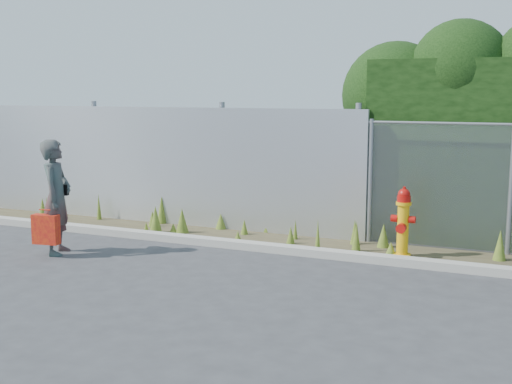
{
  "coord_description": "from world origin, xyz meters",
  "views": [
    {
      "loc": [
        3.42,
        -7.29,
        2.49
      ],
      "look_at": [
        -0.3,
        1.4,
        1.0
      ],
      "focal_mm": 45.0,
      "sensor_mm": 36.0,
      "label": 1
    }
  ],
  "objects": [
    {
      "name": "ground",
      "position": [
        0.0,
        0.0,
        0.0
      ],
      "size": [
        80.0,
        80.0,
        0.0
      ],
      "primitive_type": "plane",
      "color": "#363639",
      "rests_on": "ground"
    },
    {
      "name": "curb",
      "position": [
        0.0,
        1.8,
        0.06
      ],
      "size": [
        16.0,
        0.22,
        0.12
      ],
      "primitive_type": "cube",
      "color": "#A19C91",
      "rests_on": "ground"
    },
    {
      "name": "weed_strip",
      "position": [
        -0.34,
        2.48,
        0.11
      ],
      "size": [
        16.0,
        1.32,
        0.53
      ],
      "color": "#433A26",
      "rests_on": "ground"
    },
    {
      "name": "corrugated_fence",
      "position": [
        -3.25,
        3.01,
        1.1
      ],
      "size": [
        8.5,
        0.21,
        2.3
      ],
      "color": "silver",
      "rests_on": "ground"
    },
    {
      "name": "fire_hydrant",
      "position": [
        1.74,
        2.24,
        0.53
      ],
      "size": [
        0.36,
        0.32,
        1.08
      ],
      "rotation": [
        0.0,
        0.0,
        -0.0
      ],
      "color": "#F6B30C",
      "rests_on": "ground"
    },
    {
      "name": "woman",
      "position": [
        -3.2,
        0.4,
        0.88
      ],
      "size": [
        0.62,
        0.75,
        1.77
      ],
      "primitive_type": "imported",
      "rotation": [
        0.0,
        0.0,
        1.93
      ],
      "color": "#10655D",
      "rests_on": "ground"
    },
    {
      "name": "red_tote_bag",
      "position": [
        -3.22,
        0.15,
        0.43
      ],
      "size": [
        0.41,
        0.15,
        0.53
      ],
      "rotation": [
        0.0,
        0.0,
        0.15
      ],
      "color": "#A40913"
    },
    {
      "name": "black_shoulder_bag",
      "position": [
        -3.22,
        0.53,
        0.98
      ],
      "size": [
        0.22,
        0.09,
        0.17
      ],
      "rotation": [
        0.0,
        0.0,
        0.35
      ],
      "color": "black"
    }
  ]
}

